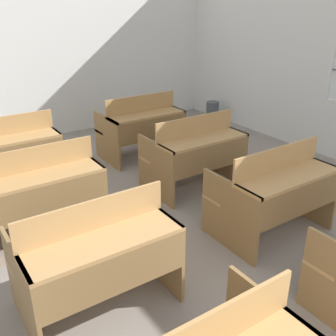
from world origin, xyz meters
The scene contains 8 objects.
wall_back centered at (0.00, 6.95, 1.45)m, with size 6.14×0.06×2.89m.
bench_second_left centered at (-1.01, 2.83, 0.45)m, with size 1.08×0.73×0.89m.
bench_second_right centered at (0.81, 2.83, 0.45)m, with size 1.08×0.73×0.89m.
bench_third_left centered at (-1.02, 4.08, 0.45)m, with size 1.08×0.73×0.89m.
bench_third_right centered at (0.80, 4.05, 0.45)m, with size 1.08×0.73×0.89m.
bench_back_left centered at (-1.01, 5.26, 0.45)m, with size 1.08×0.73×0.89m.
bench_back_right centered at (0.79, 5.28, 0.45)m, with size 1.08×0.73×0.89m.
wastepaper_bin centered at (2.73, 6.02, 0.19)m, with size 0.23×0.23×0.38m.
Camera 1 is at (-1.88, 0.64, 2.13)m, focal length 42.00 mm.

